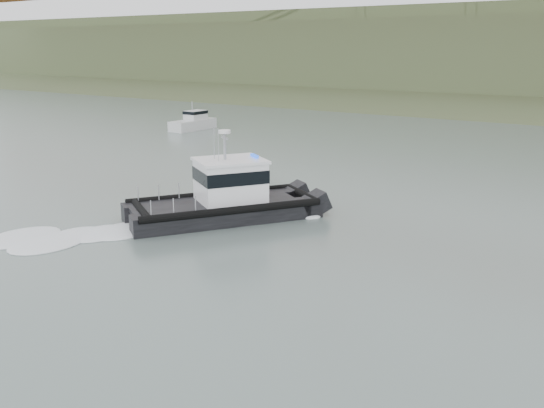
{
  "coord_description": "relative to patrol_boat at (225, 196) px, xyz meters",
  "views": [
    {
      "loc": [
        17.99,
        -14.45,
        10.08
      ],
      "look_at": [
        1.04,
        9.74,
        2.4
      ],
      "focal_mm": 40.0,
      "sensor_mm": 36.0,
      "label": 1
    }
  ],
  "objects": [
    {
      "name": "motorboat",
      "position": [
        -29.1,
        29.3,
        -0.47
      ],
      "size": [
        2.34,
        6.74,
        3.69
      ],
      "rotation": [
        0.0,
        0.0,
        0.02
      ],
      "color": "silver",
      "rests_on": "ground"
    },
    {
      "name": "patrol_boat",
      "position": [
        0.0,
        0.0,
        0.0
      ],
      "size": [
        9.64,
        11.9,
        5.56
      ],
      "rotation": [
        0.0,
        0.0,
        -0.56
      ],
      "color": "black",
      "rests_on": "ground"
    },
    {
      "name": "ground",
      "position": [
        4.58,
        -12.85,
        -1.39
      ],
      "size": [
        400.0,
        400.0,
        0.0
      ],
      "primitive_type": "plane",
      "color": "#53635C",
      "rests_on": "ground"
    }
  ]
}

